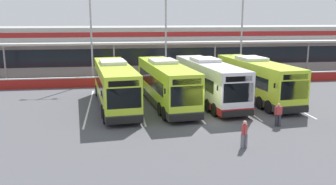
{
  "coord_description": "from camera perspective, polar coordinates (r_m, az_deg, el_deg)",
  "views": [
    {
      "loc": [
        -6.2,
        -24.11,
        7.4
      ],
      "look_at": [
        -2.14,
        3.0,
        1.6
      ],
      "focal_mm": 38.6,
      "sensor_mm": 36.0,
      "label": 1
    }
  ],
  "objects": [
    {
      "name": "ground_plane",
      "position": [
        25.97,
        5.67,
        -4.67
      ],
      "size": [
        200.0,
        200.0,
        0.0
      ],
      "primitive_type": "plane",
      "color": "#4C4C51"
    },
    {
      "name": "terminal_building",
      "position": [
        51.57,
        -1.6,
        7.06
      ],
      "size": [
        70.0,
        13.0,
        6.0
      ],
      "color": "#B7B7B2",
      "rests_on": "ground"
    },
    {
      "name": "red_barrier_wall",
      "position": [
        39.69,
        0.59,
        2.02
      ],
      "size": [
        60.0,
        0.4,
        1.1
      ],
      "color": "maroon",
      "rests_on": "ground"
    },
    {
      "name": "coach_bus_leftmost",
      "position": [
        30.06,
        -8.42,
        1.05
      ],
      "size": [
        3.94,
        12.34,
        3.78
      ],
      "color": "#B7DB2D",
      "rests_on": "ground"
    },
    {
      "name": "coach_bus_left_centre",
      "position": [
        30.42,
        -0.37,
        1.31
      ],
      "size": [
        3.94,
        12.34,
        3.78
      ],
      "color": "#B7DB2D",
      "rests_on": "ground"
    },
    {
      "name": "coach_bus_centre",
      "position": [
        31.7,
        6.42,
        1.67
      ],
      "size": [
        3.94,
        12.34,
        3.78
      ],
      "color": "silver",
      "rests_on": "ground"
    },
    {
      "name": "coach_bus_right_centre",
      "position": [
        33.33,
        13.66,
        1.91
      ],
      "size": [
        3.94,
        12.34,
        3.78
      ],
      "color": "#B7DB2D",
      "rests_on": "ground"
    },
    {
      "name": "bay_stripe_far_west",
      "position": [
        31.08,
        -12.34,
        -2.1
      ],
      "size": [
        0.14,
        13.0,
        0.01
      ],
      "primitive_type": "cube",
      "color": "silver",
      "rests_on": "ground"
    },
    {
      "name": "bay_stripe_west",
      "position": [
        31.06,
        -4.59,
        -1.86
      ],
      "size": [
        0.14,
        13.0,
        0.01
      ],
      "primitive_type": "cube",
      "color": "silver",
      "rests_on": "ground"
    },
    {
      "name": "bay_stripe_mid_west",
      "position": [
        31.61,
        3.03,
        -1.6
      ],
      "size": [
        0.14,
        13.0,
        0.01
      ],
      "primitive_type": "cube",
      "color": "silver",
      "rests_on": "ground"
    },
    {
      "name": "bay_stripe_centre",
      "position": [
        32.7,
        10.26,
        -1.32
      ],
      "size": [
        0.14,
        13.0,
        0.01
      ],
      "primitive_type": "cube",
      "color": "silver",
      "rests_on": "ground"
    },
    {
      "name": "bay_stripe_mid_east",
      "position": [
        34.27,
        16.93,
        -1.04
      ],
      "size": [
        0.14,
        13.0,
        0.01
      ],
      "primitive_type": "cube",
      "color": "silver",
      "rests_on": "ground"
    },
    {
      "name": "pedestrian_in_dark_coat",
      "position": [
        21.13,
        11.97,
        -6.31
      ],
      "size": [
        0.43,
        0.46,
        1.62
      ],
      "color": "slate",
      "rests_on": "ground"
    },
    {
      "name": "pedestrian_near_bin",
      "position": [
        25.76,
        17.01,
        -3.26
      ],
      "size": [
        0.53,
        0.3,
        1.62
      ],
      "color": "#33333D",
      "rests_on": "ground"
    },
    {
      "name": "lamp_post_west",
      "position": [
        41.23,
        -12.07,
        10.15
      ],
      "size": [
        3.24,
        0.28,
        11.0
      ],
      "color": "#9E9EA3",
      "rests_on": "ground"
    },
    {
      "name": "lamp_post_centre",
      "position": [
        40.97,
        -0.34,
        10.39
      ],
      "size": [
        3.24,
        0.28,
        11.0
      ],
      "color": "#9E9EA3",
      "rests_on": "ground"
    },
    {
      "name": "lamp_post_east",
      "position": [
        43.41,
        11.6,
        10.24
      ],
      "size": [
        3.24,
        0.28,
        11.0
      ],
      "color": "#9E9EA3",
      "rests_on": "ground"
    }
  ]
}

